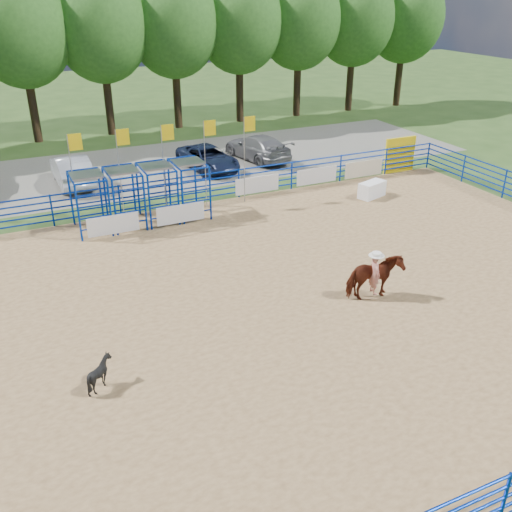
{
  "coord_description": "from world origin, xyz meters",
  "views": [
    {
      "loc": [
        -7.73,
        -15.14,
        9.91
      ],
      "look_at": [
        -0.23,
        1.0,
        1.3
      ],
      "focal_mm": 40.0,
      "sensor_mm": 36.0,
      "label": 1
    }
  ],
  "objects_px": {
    "calf": "(100,373)",
    "car_d": "(257,147)",
    "car_b": "(72,170)",
    "car_c": "(208,158)",
    "horse_and_rider": "(375,275)",
    "announcer_table": "(372,190)"
  },
  "relations": [
    {
      "from": "car_b",
      "to": "car_c",
      "type": "xyz_separation_m",
      "value": [
        7.56,
        -0.5,
        -0.13
      ]
    },
    {
      "from": "announcer_table",
      "to": "horse_and_rider",
      "type": "xyz_separation_m",
      "value": [
        -5.97,
        -8.51,
        0.5
      ]
    },
    {
      "from": "car_c",
      "to": "horse_and_rider",
      "type": "bearing_deg",
      "value": -97.69
    },
    {
      "from": "car_d",
      "to": "horse_and_rider",
      "type": "bearing_deg",
      "value": 67.9
    },
    {
      "from": "car_b",
      "to": "car_c",
      "type": "distance_m",
      "value": 7.58
    },
    {
      "from": "horse_and_rider",
      "to": "car_b",
      "type": "distance_m",
      "value": 18.53
    },
    {
      "from": "car_b",
      "to": "car_d",
      "type": "height_order",
      "value": "car_b"
    },
    {
      "from": "announcer_table",
      "to": "calf",
      "type": "bearing_deg",
      "value": -148.64
    },
    {
      "from": "car_b",
      "to": "announcer_table",
      "type": "bearing_deg",
      "value": 146.32
    },
    {
      "from": "announcer_table",
      "to": "car_d",
      "type": "bearing_deg",
      "value": 105.28
    },
    {
      "from": "horse_and_rider",
      "to": "car_b",
      "type": "relative_size",
      "value": 0.51
    },
    {
      "from": "horse_and_rider",
      "to": "calf",
      "type": "relative_size",
      "value": 2.75
    },
    {
      "from": "horse_and_rider",
      "to": "calf",
      "type": "xyz_separation_m",
      "value": [
        -9.45,
        -0.89,
        -0.45
      ]
    },
    {
      "from": "horse_and_rider",
      "to": "car_d",
      "type": "height_order",
      "value": "horse_and_rider"
    },
    {
      "from": "calf",
      "to": "car_d",
      "type": "xyz_separation_m",
      "value": [
        13.06,
        18.04,
        0.29
      ]
    },
    {
      "from": "car_c",
      "to": "car_b",
      "type": "bearing_deg",
      "value": 169.02
    },
    {
      "from": "car_c",
      "to": "calf",
      "type": "bearing_deg",
      "value": -126.11
    },
    {
      "from": "calf",
      "to": "car_c",
      "type": "xyz_separation_m",
      "value": [
        9.59,
        17.37,
        0.21
      ]
    },
    {
      "from": "calf",
      "to": "car_d",
      "type": "distance_m",
      "value": 22.27
    },
    {
      "from": "horse_and_rider",
      "to": "announcer_table",
      "type": "bearing_deg",
      "value": 54.94
    },
    {
      "from": "calf",
      "to": "car_d",
      "type": "bearing_deg",
      "value": -35.37
    },
    {
      "from": "car_c",
      "to": "car_d",
      "type": "xyz_separation_m",
      "value": [
        3.47,
        0.67,
        0.08
      ]
    }
  ]
}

